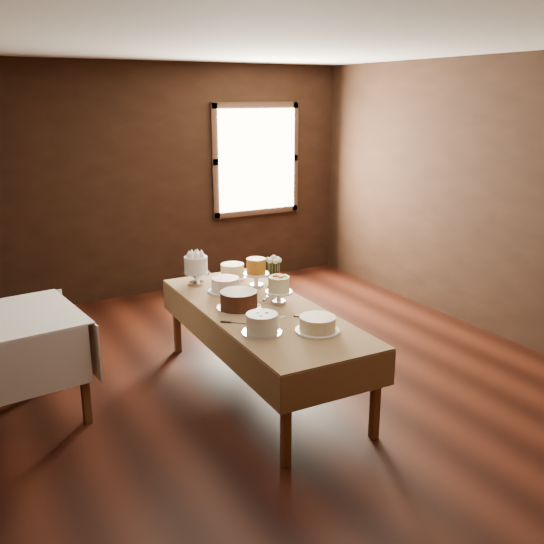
% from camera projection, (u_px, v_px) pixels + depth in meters
% --- Properties ---
extents(floor, '(5.00, 6.00, 0.01)m').
position_uv_depth(floor, '(283.00, 382.00, 5.31)').
color(floor, black).
rests_on(floor, ground).
extents(ceiling, '(5.00, 6.00, 0.01)m').
position_uv_depth(ceiling, '(285.00, 41.00, 4.53)').
color(ceiling, beige).
rests_on(ceiling, wall_back).
extents(wall_back, '(5.00, 0.02, 2.80)m').
position_uv_depth(wall_back, '(161.00, 181.00, 7.43)').
color(wall_back, black).
rests_on(wall_back, ground).
extents(wall_right, '(0.02, 6.00, 2.80)m').
position_uv_depth(wall_right, '(499.00, 200.00, 6.08)').
color(wall_right, black).
rests_on(wall_right, ground).
extents(window, '(1.10, 0.05, 1.30)m').
position_uv_depth(window, '(257.00, 160.00, 7.94)').
color(window, '#FFEABF').
rests_on(window, wall_back).
extents(display_table, '(0.95, 2.34, 0.72)m').
position_uv_depth(display_table, '(261.00, 315.00, 5.01)').
color(display_table, '#512D15').
rests_on(display_table, ground).
extents(side_table, '(1.08, 1.08, 0.83)m').
position_uv_depth(side_table, '(10.00, 329.00, 4.53)').
color(side_table, '#512D15').
rests_on(side_table, ground).
extents(cake_meringue, '(0.28, 0.28, 0.27)m').
position_uv_depth(cake_meringue, '(196.00, 271.00, 5.63)').
color(cake_meringue, silver).
rests_on(cake_meringue, display_table).
extents(cake_speckled, '(0.28, 0.28, 0.13)m').
position_uv_depth(cake_speckled, '(232.00, 271.00, 5.84)').
color(cake_speckled, white).
rests_on(cake_speckled, display_table).
extents(cake_lattice, '(0.32, 0.32, 0.12)m').
position_uv_depth(cake_lattice, '(225.00, 286.00, 5.42)').
color(cake_lattice, white).
rests_on(cake_lattice, display_table).
extents(cake_caramel, '(0.24, 0.24, 0.27)m').
position_uv_depth(cake_caramel, '(256.00, 274.00, 5.56)').
color(cake_caramel, white).
rests_on(cake_caramel, display_table).
extents(cake_chocolate, '(0.37, 0.37, 0.14)m').
position_uv_depth(cake_chocolate, '(239.00, 300.00, 4.99)').
color(cake_chocolate, silver).
rests_on(cake_chocolate, display_table).
extents(cake_flowers, '(0.23, 0.23, 0.24)m').
position_uv_depth(cake_flowers, '(279.00, 291.00, 5.11)').
color(cake_flowers, white).
rests_on(cake_flowers, display_table).
extents(cake_swirl, '(0.30, 0.30, 0.15)m').
position_uv_depth(cake_swirl, '(262.00, 324.00, 4.46)').
color(cake_swirl, silver).
rests_on(cake_swirl, display_table).
extents(cake_cream, '(0.34, 0.34, 0.12)m').
position_uv_depth(cake_cream, '(318.00, 324.00, 4.50)').
color(cake_cream, white).
rests_on(cake_cream, display_table).
extents(cake_server_a, '(0.24, 0.05, 0.01)m').
position_uv_depth(cake_server_a, '(276.00, 317.00, 4.79)').
color(cake_server_a, silver).
rests_on(cake_server_a, display_table).
extents(cake_server_b, '(0.19, 0.19, 0.01)m').
position_uv_depth(cake_server_b, '(314.00, 318.00, 4.78)').
color(cake_server_b, silver).
rests_on(cake_server_b, display_table).
extents(cake_server_c, '(0.15, 0.22, 0.01)m').
position_uv_depth(cake_server_c, '(236.00, 299.00, 5.22)').
color(cake_server_c, silver).
rests_on(cake_server_c, display_table).
extents(cake_server_d, '(0.18, 0.19, 0.01)m').
position_uv_depth(cake_server_d, '(269.00, 295.00, 5.33)').
color(cake_server_d, silver).
rests_on(cake_server_d, display_table).
extents(cake_server_e, '(0.20, 0.18, 0.01)m').
position_uv_depth(cake_server_e, '(241.00, 323.00, 4.66)').
color(cake_server_e, silver).
rests_on(cake_server_e, display_table).
extents(flower_vase, '(0.15, 0.15, 0.12)m').
position_uv_depth(flower_vase, '(274.00, 286.00, 5.38)').
color(flower_vase, '#2D2823').
rests_on(flower_vase, display_table).
extents(flower_bouquet, '(0.14, 0.14, 0.20)m').
position_uv_depth(flower_bouquet, '(274.00, 267.00, 5.33)').
color(flower_bouquet, white).
rests_on(flower_bouquet, flower_vase).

